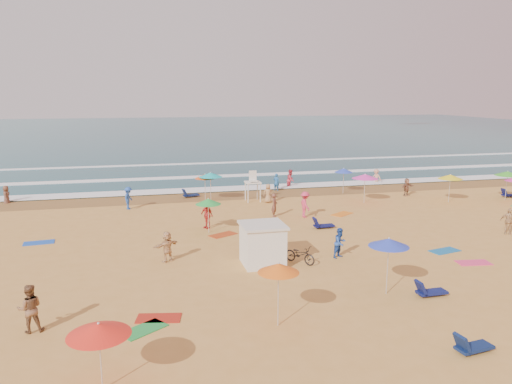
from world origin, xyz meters
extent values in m
plane|color=gold|center=(0.00, 0.00, 0.00)|extent=(220.00, 220.00, 0.00)
cube|color=#0C4756|center=(0.00, 84.00, 0.00)|extent=(220.00, 140.00, 0.18)
plane|color=olive|center=(0.00, 12.50, 0.01)|extent=(220.00, 220.00, 0.00)
cube|color=white|center=(0.00, 15.00, 0.10)|extent=(200.00, 2.20, 0.05)
cube|color=white|center=(0.00, 22.00, 0.10)|extent=(200.00, 1.60, 0.05)
cube|color=white|center=(0.00, 32.00, 0.10)|extent=(200.00, 1.20, 0.05)
cube|color=white|center=(-4.44, -5.13, 1.00)|extent=(2.00, 2.00, 2.00)
cube|color=silver|center=(-4.44, -5.13, 2.06)|extent=(2.20, 2.20, 0.12)
imported|color=black|center=(-2.54, -5.43, 0.46)|extent=(1.57, 1.77, 0.93)
cone|color=orange|center=(-5.56, -11.90, 2.27)|extent=(1.55, 1.55, 0.35)
cone|color=green|center=(18.63, 5.27, 2.22)|extent=(1.98, 1.98, 0.35)
cone|color=red|center=(-11.72, -14.67, 1.91)|extent=(1.85, 1.85, 0.35)
cone|color=yellow|center=(13.64, 5.62, 2.08)|extent=(1.87, 1.87, 0.35)
cone|color=#17BABD|center=(-4.80, 10.33, 2.19)|extent=(1.86, 1.86, 0.35)
cone|color=green|center=(-6.27, 1.32, 2.00)|extent=(1.58, 1.58, 0.35)
cone|color=#FB521A|center=(-5.21, 10.58, 2.04)|extent=(1.62, 1.62, 0.35)
cone|color=#F736B4|center=(6.97, 7.01, 2.14)|extent=(2.04, 2.04, 0.35)
cone|color=blue|center=(-0.15, -10.11, 2.33)|extent=(1.72, 1.72, 0.35)
cone|color=blue|center=(6.88, 10.98, 2.04)|extent=(1.58, 1.58, 0.35)
cube|color=#0F1F4C|center=(0.33, -15.33, 0.17)|extent=(1.37, 0.74, 0.34)
cube|color=#0F134C|center=(1.13, 0.64, 0.17)|extent=(1.31, 0.58, 0.34)
cube|color=#101853|center=(1.65, -10.77, 0.17)|extent=(1.31, 0.59, 0.34)
cube|color=#101553|center=(19.91, 6.23, 0.17)|extent=(1.34, 0.67, 0.34)
cube|color=#0E1B48|center=(-6.14, 12.50, 0.17)|extent=(1.39, 0.84, 0.34)
cube|color=#AD2315|center=(-9.89, -10.26, 0.01)|extent=(1.84, 1.18, 0.03)
cube|color=blue|center=(-16.22, 1.47, 0.01)|extent=(1.78, 1.02, 0.03)
cube|color=green|center=(-10.48, -11.09, 0.01)|extent=(1.89, 1.68, 0.03)
cube|color=orange|center=(3.77, 3.90, 0.01)|extent=(1.89, 1.66, 0.03)
cube|color=#F73A70|center=(6.16, -7.50, 0.01)|extent=(1.80, 1.07, 0.03)
cube|color=#B93E17|center=(-5.49, 0.61, 0.01)|extent=(1.90, 1.56, 0.03)
cube|color=#1A66A3|center=(5.89, -5.41, 0.01)|extent=(1.85, 1.22, 0.03)
imported|color=tan|center=(-9.12, -3.57, 0.80)|extent=(1.52, 1.19, 1.61)
imported|color=tan|center=(12.02, 14.95, 0.56)|extent=(1.10, 1.20, 1.62)
imported|color=blue|center=(-0.19, -5.06, 0.81)|extent=(0.98, 0.91, 1.61)
imported|color=tan|center=(11.72, -3.25, 0.81)|extent=(1.00, 0.88, 1.62)
imported|color=tan|center=(-0.42, 8.88, 0.76)|extent=(0.79, 0.57, 1.51)
imported|color=#2361A7|center=(1.56, 13.49, 0.78)|extent=(0.68, 0.65, 1.57)
imported|color=brown|center=(-1.16, 4.36, 0.83)|extent=(0.62, 0.71, 1.65)
imported|color=#2652B3|center=(-11.18, 9.14, 0.85)|extent=(0.94, 1.24, 1.70)
imported|color=#D93647|center=(3.34, 14.91, 0.70)|extent=(1.14, 1.17, 1.89)
imported|color=brown|center=(-14.46, -10.28, 0.90)|extent=(0.96, 0.79, 1.81)
imported|color=#DC375A|center=(0.88, 3.68, 0.92)|extent=(0.73, 1.21, 1.83)
imported|color=#DE3837|center=(-6.22, 2.42, 0.87)|extent=(0.93, 1.09, 1.75)
imported|color=#946044|center=(11.72, 8.77, 0.76)|extent=(1.46, 0.96, 1.51)
imported|color=brown|center=(-20.65, 13.64, 0.58)|extent=(0.54, 0.82, 1.65)
camera|label=1|loc=(-10.42, -28.62, 8.56)|focal=35.00mm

